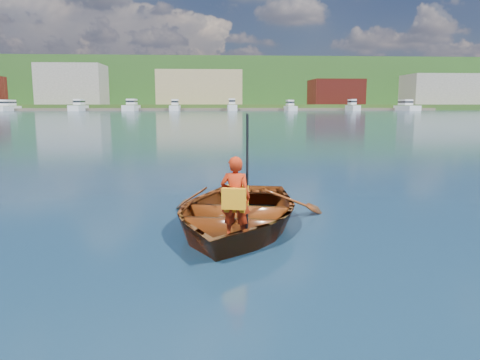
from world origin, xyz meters
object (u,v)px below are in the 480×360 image
Objects in this scene: child_paddler at (235,197)px; dock at (200,109)px; marina_yachts at (167,107)px; rowboat at (236,212)px.

child_paddler is 149.34m from dock.
child_paddler reaches higher than dock.
child_paddler is 145.34m from marina_yachts.
child_paddler is at bearing -84.32° from marina_yachts.
marina_yachts is at bearing 95.74° from rowboat.
rowboat is 2.57× the size of child_paddler.
child_paddler is 0.01× the size of dock.
child_paddler is 0.01× the size of marina_yachts.
rowboat is 148.43m from dock.
rowboat is 0.03× the size of dock.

